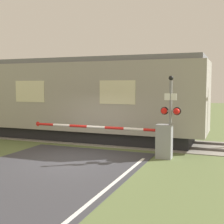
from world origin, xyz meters
The scene contains 5 objects.
ground_plane centered at (0.00, 0.00, 0.00)m, with size 80.00×80.00×0.00m, color #5B6B3D.
track_bed centered at (0.00, 4.12, 0.02)m, with size 36.00×3.20×0.13m.
train centered at (-3.85, 4.12, 2.13)m, with size 17.02×2.88×4.16m.
crossing_barrier centered at (2.75, 1.41, 0.74)m, with size 6.18×0.44×1.32m.
signal_post centered at (3.49, 1.28, 1.81)m, with size 0.77×0.26×3.19m.
Camera 1 is at (5.68, -10.42, 2.87)m, focal length 50.00 mm.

